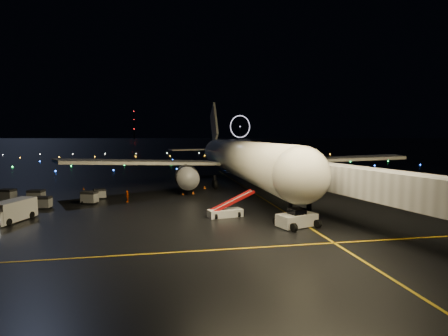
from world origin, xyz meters
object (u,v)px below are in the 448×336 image
Objects in this scene: baggage_cart_2 at (43,203)px; baggage_cart_3 at (36,196)px; baggage_cart_4 at (7,195)px; airliner at (236,139)px; service_truck at (14,210)px; baggage_cart_0 at (90,198)px; crew_c at (127,196)px; pushback_tug at (297,218)px; baggage_cart_1 at (100,194)px; belt_loader at (225,205)px.

baggage_cart_3 reaches higher than baggage_cart_2.
airliner is at bearing 32.66° from baggage_cart_4.
airliner is at bearing 56.24° from service_truck.
crew_c is at bearing 22.13° from baggage_cart_0.
service_truck is at bearing -105.80° from baggage_cart_0.
crew_c is at bearing 21.57° from baggage_cart_2.
crew_c is 5.30m from baggage_cart_0.
airliner is 35.41m from baggage_cart_3.
airliner is at bearing 29.34° from baggage_cart_3.
baggage_cart_1 is (-23.95, 21.21, -0.25)m from pushback_tug.
baggage_cart_4 reaches higher than baggage_cart_0.
crew_c is at bearing 58.81° from service_truck.
belt_loader reaches higher than baggage_cart_3.
belt_loader is at bearing 14.81° from service_truck.
pushback_tug is 33.68m from baggage_cart_2.
airliner reaches higher than baggage_cart_4.
baggage_cart_3 is at bearing 2.89° from baggage_cart_4.
baggage_cart_0 reaches higher than baggage_cart_1.
belt_loader reaches higher than baggage_cart_4.
baggage_cart_0 reaches higher than crew_c.
baggage_cart_0 is 3.86m from baggage_cart_1.
airliner is 37.87× the size of crew_c.
baggage_cart_3 is (-8.76, -1.18, 0.16)m from baggage_cart_1.
airliner is 29.31m from baggage_cart_0.
baggage_cart_1 is at bearing 80.84° from service_truck.
baggage_cart_4 is (-17.76, 3.58, 0.09)m from crew_c.
baggage_cart_3 is at bearing -178.45° from baggage_cart_0.
airliner is at bearing 48.30° from baggage_cart_0.
pushback_tug reaches higher than crew_c.
baggage_cart_0 is 1.18× the size of baggage_cart_1.
service_truck is at bearing -91.70° from baggage_cart_2.
baggage_cart_2 is 5.68m from baggage_cart_3.
baggage_cart_0 is (-24.67, -13.50, -8.27)m from airliner.
service_truck reaches higher than baggage_cart_3.
airliner is at bearing 35.36° from baggage_cart_2.
airliner reaches higher than baggage_cart_1.
pushback_tug is at bearing 5.54° from service_truck.
airliner reaches higher than baggage_cart_2.
baggage_cart_0 reaches higher than baggage_cart_2.
baggage_cart_3 reaches higher than baggage_cart_0.
airliner is 36.62× the size of baggage_cart_1.
pushback_tug is 2.19× the size of baggage_cart_2.
baggage_cart_3 is at bearing 169.07° from baggage_cart_1.
crew_c is at bearing 120.22° from pushback_tug.
baggage_cart_4 is (-13.21, 0.03, 0.19)m from baggage_cart_1.
baggage_cart_1 is at bearing 17.91° from baggage_cart_4.
baggage_cart_0 is (-24.70, 17.42, -0.12)m from pushback_tug.
baggage_cart_3 reaches higher than baggage_cart_1.
pushback_tug is 2.47× the size of crew_c.
airliner is 39.24m from baggage_cart_4.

